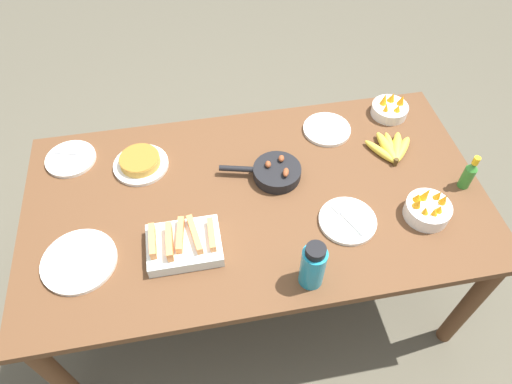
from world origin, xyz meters
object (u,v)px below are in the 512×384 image
at_px(empty_plate_far_left, 79,261).
at_px(fruit_bowl_citrus, 390,108).
at_px(empty_plate_far_right, 347,221).
at_px(fruit_bowl_mango, 428,209).
at_px(empty_plate_near_front, 71,159).
at_px(banana_bunch, 392,149).
at_px(empty_plate_mid_edge, 327,129).
at_px(melon_tray, 184,244).
at_px(frittata_plate_center, 140,162).
at_px(hot_sauce_bottle, 469,174).
at_px(skillet, 276,172).
at_px(water_bottle, 313,266).

relative_size(empty_plate_far_left, fruit_bowl_citrus, 1.62).
distance_m(empty_plate_far_left, empty_plate_far_right, 1.00).
bearing_deg(fruit_bowl_mango, empty_plate_far_left, 178.85).
relative_size(empty_plate_near_front, fruit_bowl_citrus, 1.27).
distance_m(empty_plate_near_front, empty_plate_far_left, 0.52).
distance_m(banana_bunch, empty_plate_near_front, 1.38).
xyz_separation_m(empty_plate_mid_edge, fruit_bowl_mango, (0.25, -0.52, 0.03)).
xyz_separation_m(banana_bunch, melon_tray, (-0.93, -0.33, 0.01)).
bearing_deg(banana_bunch, fruit_bowl_citrus, 71.92).
xyz_separation_m(banana_bunch, fruit_bowl_citrus, (0.08, 0.24, 0.01)).
height_order(melon_tray, fruit_bowl_mango, fruit_bowl_mango).
xyz_separation_m(banana_bunch, fruit_bowl_mango, (0.01, -0.35, 0.02)).
bearing_deg(melon_tray, banana_bunch, 19.57).
bearing_deg(frittata_plate_center, hot_sauce_bottle, -14.96).
bearing_deg(empty_plate_far_left, melon_tray, -1.62).
bearing_deg(fruit_bowl_citrus, frittata_plate_center, -173.86).
relative_size(banana_bunch, fruit_bowl_citrus, 1.35).
bearing_deg(banana_bunch, empty_plate_mid_edge, 143.21).
bearing_deg(hot_sauce_bottle, banana_bunch, 133.44).
relative_size(banana_bunch, frittata_plate_center, 0.97).
bearing_deg(skillet, fruit_bowl_citrus, -140.66).
xyz_separation_m(banana_bunch, hot_sauce_bottle, (0.22, -0.23, 0.05)).
height_order(banana_bunch, water_bottle, water_bottle).
relative_size(fruit_bowl_mango, water_bottle, 0.84).
bearing_deg(skillet, empty_plate_far_right, 143.31).
bearing_deg(empty_plate_far_right, empty_plate_far_left, 179.79).
relative_size(frittata_plate_center, fruit_bowl_mango, 1.34).
relative_size(empty_plate_mid_edge, fruit_bowl_mango, 1.24).
distance_m(empty_plate_far_right, fruit_bowl_citrus, 0.68).
bearing_deg(fruit_bowl_mango, hot_sauce_bottle, 27.75).
xyz_separation_m(empty_plate_mid_edge, hot_sauce_bottle, (0.46, -0.41, 0.06)).
bearing_deg(empty_plate_far_right, water_bottle, -133.57).
height_order(frittata_plate_center, hot_sauce_bottle, hot_sauce_bottle).
bearing_deg(fruit_bowl_mango, empty_plate_far_right, 175.81).
xyz_separation_m(empty_plate_near_front, empty_plate_mid_edge, (1.13, -0.02, 0.00)).
bearing_deg(melon_tray, empty_plate_far_right, 0.63).
height_order(banana_bunch, frittata_plate_center, frittata_plate_center).
height_order(melon_tray, empty_plate_mid_edge, melon_tray).
distance_m(banana_bunch, empty_plate_far_right, 0.44).
bearing_deg(water_bottle, fruit_bowl_mango, 20.46).
bearing_deg(fruit_bowl_mango, fruit_bowl_citrus, 83.01).
bearing_deg(empty_plate_far_right, skillet, 129.18).
xyz_separation_m(melon_tray, fruit_bowl_mango, (0.93, -0.02, 0.01)).
distance_m(fruit_bowl_mango, hot_sauce_bottle, 0.24).
relative_size(empty_plate_mid_edge, hot_sauce_bottle, 1.29).
xyz_separation_m(melon_tray, water_bottle, (0.42, -0.21, 0.06)).
relative_size(fruit_bowl_citrus, hot_sauce_bottle, 1.00).
bearing_deg(hot_sauce_bottle, empty_plate_far_left, -176.75).
bearing_deg(water_bottle, banana_bunch, 46.76).
relative_size(melon_tray, empty_plate_far_left, 0.99).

